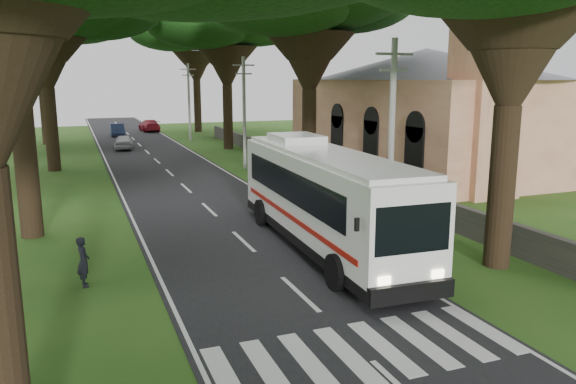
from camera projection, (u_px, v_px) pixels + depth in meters
ground at (327, 320)px, 15.35m from camera, size 140.00×140.00×0.00m
road at (172, 175)px, 38.21m from camera, size 8.00×120.00×0.04m
crosswalk at (362, 353)px, 13.52m from camera, size 8.00×3.00×0.01m
property_wall at (300, 162)px, 40.35m from camera, size 0.35×50.00×1.20m
church at (427, 101)px, 40.37m from camera, size 14.00×24.00×11.60m
pole_near at (391, 139)px, 21.94m from camera, size 1.60×0.24×8.00m
pole_mid at (244, 111)px, 40.23m from camera, size 1.60×0.24×8.00m
pole_far at (189, 101)px, 58.52m from camera, size 1.60×0.24×8.00m
tree_l_far at (37, 14)px, 53.75m from camera, size 14.47×14.47×15.75m
tree_r_midb at (226, 17)px, 50.37m from camera, size 13.33×13.33×14.91m
tree_r_far at (195, 25)px, 67.03m from camera, size 14.59×14.59×15.92m
coach_bus at (324, 196)px, 21.55m from camera, size 3.42×12.97×3.80m
distant_car_a at (124, 142)px, 51.85m from camera, size 2.09×4.15×1.36m
distant_car_b at (117, 130)px, 63.95m from camera, size 1.58×4.24×1.39m
distant_car_c at (149, 125)px, 69.49m from camera, size 2.28×5.07×1.44m
pedestrian at (83, 262)px, 17.71m from camera, size 0.46×0.63×1.62m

